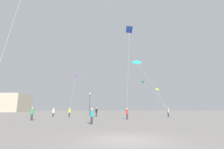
# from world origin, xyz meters

# --- Properties ---
(ground_plane) EXTENTS (300.00, 300.00, 0.00)m
(ground_plane) POSITION_xyz_m (0.00, 0.00, 0.00)
(ground_plane) COLOR gray
(person_in_teal) EXTENTS (0.36, 0.36, 1.65)m
(person_in_teal) POSITION_xyz_m (-2.40, 8.85, 0.91)
(person_in_teal) COLOR #2D2D33
(person_in_teal) RESTS_ON ground_plane
(person_in_black) EXTENTS (0.41, 0.41, 1.86)m
(person_in_black) POSITION_xyz_m (-2.61, 24.94, 1.02)
(person_in_black) COLOR #2D2D33
(person_in_black) RESTS_ON ground_plane
(person_in_green) EXTENTS (0.40, 0.40, 1.84)m
(person_in_green) POSITION_xyz_m (-11.18, 14.97, 1.01)
(person_in_green) COLOR #2D2D33
(person_in_green) RESTS_ON ground_plane
(person_in_white) EXTENTS (0.38, 0.38, 1.76)m
(person_in_white) POSITION_xyz_m (-11.34, 25.36, 0.96)
(person_in_white) COLOR #2D2D33
(person_in_white) RESTS_ON ground_plane
(person_in_red) EXTENTS (0.37, 0.37, 1.69)m
(person_in_red) POSITION_xyz_m (2.42, 16.39, 0.92)
(person_in_red) COLOR #2D2D33
(person_in_red) RESTS_ON ground_plane
(person_in_grey) EXTENTS (0.40, 0.40, 1.85)m
(person_in_grey) POSITION_xyz_m (11.52, 23.16, 1.01)
(person_in_grey) COLOR #2D2D33
(person_in_grey) RESTS_ON ground_plane
(person_in_yellow) EXTENTS (0.40, 0.40, 1.83)m
(person_in_yellow) POSITION_xyz_m (-8.01, 24.87, 1.00)
(person_in_yellow) COLOR #2D2D33
(person_in_yellow) RESTS_ON ground_plane
(kite_emerald_diamond) EXTENTS (1.63, 15.27, 8.43)m
(kite_emerald_diamond) POSITION_xyz_m (10.43, 37.42, 9.11)
(kite_emerald_diamond) COLOR green
(kite_cobalt_delta) EXTENTS (1.27, 2.14, 13.28)m
(kite_cobalt_delta) POSITION_xyz_m (2.89, 15.17, 13.96)
(kite_cobalt_delta) COLOR blue
(kite_lime_diamond) EXTENTS (0.92, 5.38, 5.13)m
(kite_lime_diamond) POSITION_xyz_m (11.24, 28.08, 6.05)
(kite_lime_diamond) COLOR #8CD12D
(kite_violet_delta) EXTENTS (0.82, 7.42, 8.63)m
(kite_violet_delta) POSITION_xyz_m (-8.27, 31.49, 9.41)
(kite_violet_delta) COLOR purple
(kite_cyan_delta) EXTENTS (6.16, 3.50, 11.15)m
(kite_cyan_delta) POSITION_xyz_m (6.34, 26.19, 11.85)
(kite_cyan_delta) COLOR #1EB2C6
(building_left_hall) EXTENTS (25.93, 16.20, 9.33)m
(building_left_hall) POSITION_xyz_m (-55.00, 80.74, 4.66)
(building_left_hall) COLOR #A39984
(building_left_hall) RESTS_ON ground_plane
(lamppost_east) EXTENTS (0.36, 0.36, 5.65)m
(lamppost_east) POSITION_xyz_m (-4.76, 33.57, 3.72)
(lamppost_east) COLOR #2D2D30
(lamppost_east) RESTS_ON ground_plane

